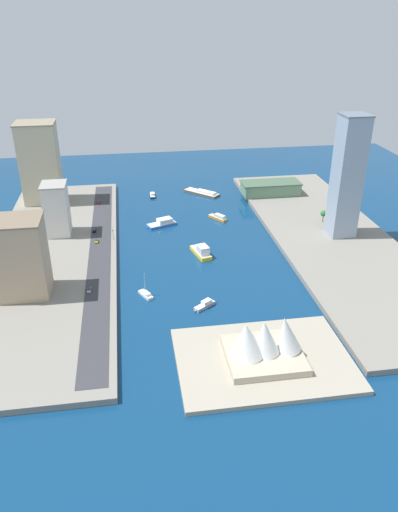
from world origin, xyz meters
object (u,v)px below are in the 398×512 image
(office_block_beige, at_px, (40,163))
(sedan_silver, at_px, (89,290))
(catamaran_blue, at_px, (163,223))
(apartment_midrise_tan, at_px, (18,257))
(traffic_light_waterfront, at_px, (113,233))
(yacht_sleek_gray, at_px, (205,305))
(barge_flat_brown, at_px, (203,193))
(suv_black, at_px, (94,230))
(tower_tall_glass, at_px, (347,177))
(patrol_launch_navy, at_px, (153,195))
(taxi_yellow_cab, at_px, (96,241))
(sailboat_small_white, at_px, (146,294))
(opera_landmark, at_px, (263,343))
(hotel_broad_white, at_px, (56,209))
(pickup_red, at_px, (99,202))
(water_taxi_orange, at_px, (218,217))
(ferry_yellow_fast, at_px, (202,251))
(terminal_long_green, at_px, (270,188))

(office_block_beige, xyz_separation_m, sedan_silver, (-36.55, 132.67, -26.85))
(catamaran_blue, height_order, apartment_midrise_tan, apartment_midrise_tan)
(traffic_light_waterfront, bearing_deg, office_block_beige, -56.90)
(yacht_sleek_gray, height_order, office_block_beige, office_block_beige)
(yacht_sleek_gray, relative_size, barge_flat_brown, 0.45)
(suv_black, bearing_deg, tower_tall_glass, 170.08)
(yacht_sleek_gray, bearing_deg, apartment_midrise_tan, -14.23)
(patrol_launch_navy, relative_size, catamaran_blue, 0.62)
(apartment_midrise_tan, height_order, taxi_yellow_cab, apartment_midrise_tan)
(office_block_beige, bearing_deg, tower_tall_glass, 154.95)
(sailboat_small_white, xyz_separation_m, opera_landmark, (-43.08, 57.47, 8.56))
(patrol_launch_navy, xyz_separation_m, office_block_beige, (76.84, 5.05, 29.57))
(apartment_midrise_tan, bearing_deg, yacht_sleek_gray, 165.77)
(yacht_sleek_gray, xyz_separation_m, barge_flat_brown, (-23.90, -155.88, -0.14))
(hotel_broad_white, bearing_deg, pickup_red, -114.10)
(water_taxi_orange, height_order, opera_landmark, opera_landmark)
(opera_landmark, bearing_deg, apartment_midrise_tan, -32.64)
(sedan_silver, bearing_deg, yacht_sleek_gray, 161.48)
(tower_tall_glass, xyz_separation_m, sedan_silver, (148.48, 46.21, -35.00))
(water_taxi_orange, height_order, taxi_yellow_cab, taxi_yellow_cab)
(ferry_yellow_fast, height_order, water_taxi_orange, ferry_yellow_fast)
(water_taxi_orange, xyz_separation_m, terminal_long_green, (-45.72, -35.13, 6.08))
(sailboat_small_white, height_order, pickup_red, sailboat_small_white)
(terminal_long_green, bearing_deg, suv_black, 21.44)
(apartment_midrise_tan, height_order, suv_black, apartment_midrise_tan)
(barge_flat_brown, distance_m, taxi_yellow_cab, 111.79)
(ferry_yellow_fast, bearing_deg, catamaran_blue, -68.74)
(terminal_long_green, bearing_deg, opera_landmark, 72.98)
(sailboat_small_white, distance_m, office_block_beige, 153.74)
(office_block_beige, bearing_deg, pickup_red, 164.84)
(apartment_midrise_tan, bearing_deg, tower_tall_glass, -166.56)
(sailboat_small_white, height_order, sedan_silver, sailboat_small_white)
(sailboat_small_white, bearing_deg, office_block_beige, -64.94)
(office_block_beige, xyz_separation_m, opera_landmark, (-106.97, 194.13, -21.08))
(barge_flat_brown, height_order, terminal_long_green, terminal_long_green)
(traffic_light_waterfront, xyz_separation_m, opera_landmark, (-58.74, 120.15, 2.41))
(taxi_yellow_cab, bearing_deg, yacht_sleek_gray, 125.27)
(terminal_long_green, relative_size, tower_tall_glass, 0.60)
(office_block_beige, height_order, taxi_yellow_cab, office_block_beige)
(taxi_yellow_cab, bearing_deg, patrol_launch_navy, -115.32)
(sailboat_small_white, xyz_separation_m, taxi_yellow_cab, (25.59, -60.26, 2.73))
(barge_flat_brown, xyz_separation_m, taxi_yellow_cab, (76.59, 81.38, 2.64))
(sailboat_small_white, height_order, office_block_beige, office_block_beige)
(ferry_yellow_fast, bearing_deg, apartment_midrise_tan, 19.28)
(sailboat_small_white, xyz_separation_m, pickup_red, (26.15, -126.43, 2.67))
(yacht_sleek_gray, relative_size, tower_tall_glass, 0.16)
(terminal_long_green, distance_m, hotel_broad_white, 155.86)
(barge_flat_brown, height_order, tower_tall_glass, tower_tall_glass)
(water_taxi_orange, bearing_deg, ferry_yellow_fast, 69.15)
(office_block_beige, xyz_separation_m, hotel_broad_white, (-15.57, 59.79, -11.93))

